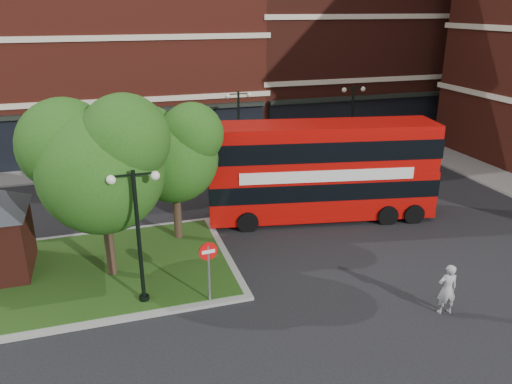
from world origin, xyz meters
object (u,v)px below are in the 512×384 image
object	(u,v)px
car_silver	(181,164)
car_white	(247,150)
woman	(447,289)
bus	(322,165)

from	to	relation	value
car_silver	car_white	distance (m)	5.06
car_silver	car_white	size ratio (longest dim) A/B	0.89
woman	car_white	world-z (taller)	woman
woman	car_silver	world-z (taller)	woman
bus	car_silver	size ratio (longest dim) A/B	2.91
woman	car_white	xyz separation A→B (m)	(-1.36, 19.50, -0.21)
woman	car_white	distance (m)	19.55
woman	car_silver	bearing A→B (deg)	-61.26
bus	car_silver	xyz separation A→B (m)	(-5.50, 9.01, -2.10)
bus	car_white	world-z (taller)	bus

